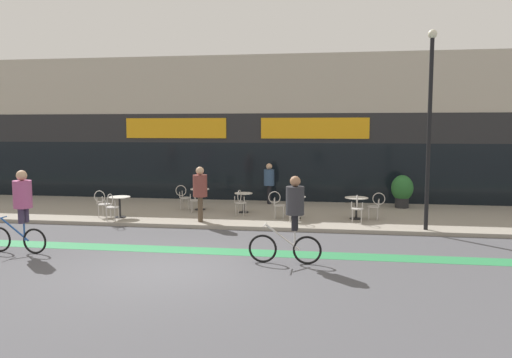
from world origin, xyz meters
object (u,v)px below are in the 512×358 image
Objects in this scene: cafe_chair_3_side at (277,203)px; cafe_chair_4_near at (357,207)px; bistro_table_3 at (296,203)px; cafe_chair_2_near at (240,201)px; pedestrian_far_end at (269,180)px; bistro_table_4 at (356,203)px; cyclist_1 at (292,213)px; cafe_chair_0_near at (112,205)px; cafe_chair_1_side at (183,196)px; cafe_chair_3_near at (295,206)px; pedestrian_near_end at (200,189)px; bistro_table_2 at (244,199)px; cafe_chair_0_side at (102,202)px; planter_pot at (402,190)px; cafe_chair_1_near at (196,198)px; bistro_table_1 at (200,195)px; lamp_post at (430,117)px; bistro_table_0 at (120,203)px; cafe_chair_4_side at (376,204)px; cyclist_0 at (21,204)px.

cafe_chair_3_side is 2.64m from cafe_chair_4_near.
cafe_chair_2_near is at bearing 172.32° from bistro_table_3.
bistro_table_4 is at bearing 125.15° from pedestrian_far_end.
cyclist_1 reaches higher than pedestrian_far_end.
cafe_chair_0_near is (-7.89, -1.51, -0.01)m from bistro_table_4.
cafe_chair_3_near is at bearing -25.36° from cafe_chair_1_side.
bistro_table_4 is 5.17m from pedestrian_near_end.
bistro_table_2 is 0.78× the size of cafe_chair_0_side.
cafe_chair_3_side is 0.73× the size of planter_pot.
cafe_chair_1_near is at bearing -170.88° from bistro_table_2.
cafe_chair_0_side is at bearing -160.98° from planter_pot.
bistro_table_1 reaches higher than bistro_table_4.
cafe_chair_1_side reaches higher than bistro_table_4.
bistro_table_0 is at bearing 176.76° from lamp_post.
cafe_chair_4_side reaches higher than bistro_table_3.
cafe_chair_4_side is 0.43× the size of cyclist_0.
bistro_table_0 is 0.57× the size of planter_pot.
bistro_table_3 is 0.46× the size of pedestrian_far_end.
cafe_chair_0_side and cafe_chair_3_side have the same top height.
bistro_table_3 is 6.05m from cafe_chair_0_near.
bistro_table_0 is 5.97m from pedestrian_far_end.
cyclist_0 is at bearing -110.69° from cafe_chair_1_side.
bistro_table_0 is at bearing -132.03° from cafe_chair_1_side.
cyclist_1 is 5.33m from pedestrian_near_end.
cafe_chair_4_side is (4.54, -0.71, 0.02)m from bistro_table_2.
pedestrian_near_end is (-3.02, -0.98, 0.53)m from bistro_table_3.
bistro_table_1 is 0.13× the size of lamp_post.
cafe_chair_3_side is 2.64m from pedestrian_near_end.
bistro_table_0 is 0.79× the size of cafe_chair_3_near.
bistro_table_2 is at bearing 142.27° from cafe_chair_3_side.
cafe_chair_1_near is at bearing 175.65° from bistro_table_4.
lamp_post reaches higher than cafe_chair_0_near.
bistro_table_3 is 8.32m from cyclist_0.
cafe_chair_3_side is at bearing -94.99° from cafe_chair_2_near.
cafe_chair_2_near is 2.92m from pedestrian_far_end.
bistro_table_2 is 0.78× the size of cafe_chair_1_side.
pedestrian_far_end is at bearing -6.50° from cafe_chair_2_near.
bistro_table_0 is at bearing -94.34° from cyclist_0.
cafe_chair_0_near is 4.27m from cafe_chair_2_near.
bistro_table_1 is at bearing 154.15° from cafe_chair_3_side.
planter_pot is 8.79m from cyclist_1.
bistro_table_3 is 1.95m from cafe_chair_2_near.
bistro_table_3 is 0.83× the size of cafe_chair_1_side.
planter_pot is (5.74, 1.98, 0.17)m from bistro_table_2.
bistro_table_3 is 0.83× the size of cafe_chair_3_near.
cafe_chair_2_near is (-1.94, 0.26, -0.01)m from bistro_table_3.
cafe_chair_2_near is (3.96, 1.58, 0.00)m from cafe_chair_0_near.
pedestrian_far_end reaches higher than cafe_chair_0_side.
cyclist_1 reaches higher than bistro_table_4.
pedestrian_far_end reaches higher than cafe_chair_3_near.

